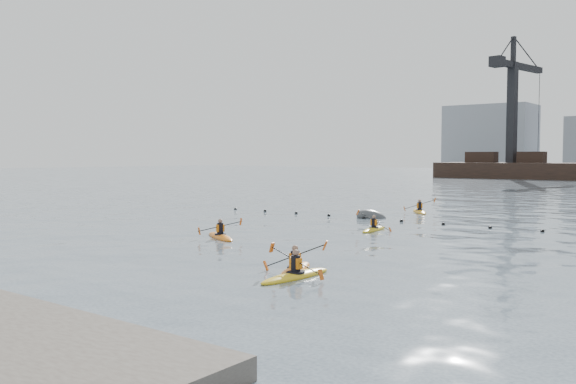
% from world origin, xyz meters
% --- Properties ---
extents(ground, '(400.00, 400.00, 0.00)m').
position_xyz_m(ground, '(0.00, 0.00, 0.00)').
color(ground, '#3A4655').
rests_on(ground, ground).
extents(float_line, '(33.24, 0.73, 0.24)m').
position_xyz_m(float_line, '(-0.50, 22.53, 0.03)').
color(float_line, black).
rests_on(float_line, ground).
extents(kayaker_0, '(2.38, 3.63, 1.38)m').
position_xyz_m(kayaker_0, '(2.93, 3.89, 0.11)').
color(kayaker_0, orange).
rests_on(kayaker_0, ground).
extents(kayaker_1, '(2.48, 3.65, 1.31)m').
position_xyz_m(kayaker_1, '(3.59, 3.04, 0.11)').
color(kayaker_1, yellow).
rests_on(kayaker_1, ground).
extents(kayaker_2, '(3.51, 2.41, 1.16)m').
position_xyz_m(kayaker_2, '(-5.99, 9.18, 0.11)').
color(kayaker_2, orange).
rests_on(kayaker_2, ground).
extents(kayaker_3, '(2.24, 3.26, 1.31)m').
position_xyz_m(kayaker_3, '(-1.11, 17.10, 0.10)').
color(kayaker_3, gold).
rests_on(kayaker_3, ground).
extents(kayaker_5, '(2.74, 3.38, 1.29)m').
position_xyz_m(kayaker_5, '(-3.95, 29.33, 0.11)').
color(kayaker_5, gold).
rests_on(kayaker_5, ground).
extents(mooring_buoy, '(2.71, 2.22, 1.53)m').
position_xyz_m(mooring_buoy, '(-4.85, 23.44, 0.00)').
color(mooring_buoy, '#383A3C').
rests_on(mooring_buoy, ground).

